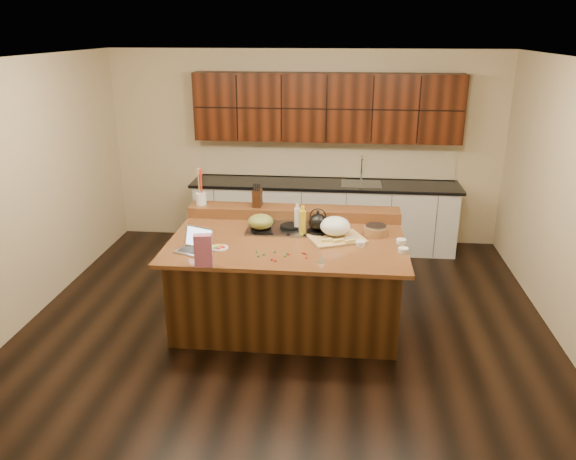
# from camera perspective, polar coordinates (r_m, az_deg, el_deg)

# --- Properties ---
(room) EXTENTS (5.52, 5.02, 2.72)m
(room) POSITION_cam_1_polar(r_m,az_deg,el_deg) (5.62, -0.05, 3.18)
(room) COLOR black
(room) RESTS_ON ground
(island) EXTENTS (2.40, 1.60, 0.92)m
(island) POSITION_cam_1_polar(r_m,az_deg,el_deg) (5.94, -0.05, -5.03)
(island) COLOR black
(island) RESTS_ON ground
(back_ledge) EXTENTS (2.40, 0.30, 0.12)m
(back_ledge) POSITION_cam_1_polar(r_m,az_deg,el_deg) (6.40, 0.58, 1.81)
(back_ledge) COLOR black
(back_ledge) RESTS_ON island
(cooktop) EXTENTS (0.92, 0.52, 0.05)m
(cooktop) POSITION_cam_1_polar(r_m,az_deg,el_deg) (6.03, 0.24, 0.23)
(cooktop) COLOR gray
(cooktop) RESTS_ON island
(back_counter) EXTENTS (3.70, 0.66, 2.40)m
(back_counter) POSITION_cam_1_polar(r_m,az_deg,el_deg) (7.84, 3.80, 5.21)
(back_counter) COLOR silver
(back_counter) RESTS_ON ground
(kettle) EXTENTS (0.23, 0.23, 0.18)m
(kettle) POSITION_cam_1_polar(r_m,az_deg,el_deg) (5.85, 3.04, 0.80)
(kettle) COLOR black
(kettle) RESTS_ON cooktop
(green_bowl) EXTENTS (0.29, 0.29, 0.15)m
(green_bowl) POSITION_cam_1_polar(r_m,az_deg,el_deg) (5.91, -2.78, 0.86)
(green_bowl) COLOR olive
(green_bowl) RESTS_ON cooktop
(laptop) EXTENTS (0.39, 0.35, 0.22)m
(laptop) POSITION_cam_1_polar(r_m,az_deg,el_deg) (5.52, -9.36, -1.49)
(laptop) COLOR #B7B7BC
(laptop) RESTS_ON island
(oil_bottle) EXTENTS (0.08, 0.08, 0.27)m
(oil_bottle) POSITION_cam_1_polar(r_m,az_deg,el_deg) (5.81, 1.50, 0.68)
(oil_bottle) COLOR gold
(oil_bottle) RESTS_ON island
(vinegar_bottle) EXTENTS (0.08, 0.08, 0.25)m
(vinegar_bottle) POSITION_cam_1_polar(r_m,az_deg,el_deg) (5.96, 0.94, 1.10)
(vinegar_bottle) COLOR silver
(vinegar_bottle) RESTS_ON island
(wooden_tray) EXTENTS (0.65, 0.57, 0.22)m
(wooden_tray) POSITION_cam_1_polar(r_m,az_deg,el_deg) (5.78, 4.84, 0.11)
(wooden_tray) COLOR tan
(wooden_tray) RESTS_ON island
(ramekin_a) EXTENTS (0.13, 0.13, 0.04)m
(ramekin_a) POSITION_cam_1_polar(r_m,az_deg,el_deg) (5.53, 11.64, -2.02)
(ramekin_a) COLOR white
(ramekin_a) RESTS_ON island
(ramekin_b) EXTENTS (0.11, 0.11, 0.04)m
(ramekin_b) POSITION_cam_1_polar(r_m,az_deg,el_deg) (5.63, 7.38, -1.35)
(ramekin_b) COLOR white
(ramekin_b) RESTS_ON island
(ramekin_c) EXTENTS (0.10, 0.10, 0.04)m
(ramekin_c) POSITION_cam_1_polar(r_m,az_deg,el_deg) (5.75, 11.42, -1.14)
(ramekin_c) COLOR white
(ramekin_c) RESTS_ON island
(strainer_bowl) EXTENTS (0.28, 0.28, 0.09)m
(strainer_bowl) POSITION_cam_1_polar(r_m,az_deg,el_deg) (5.92, 8.88, -0.11)
(strainer_bowl) COLOR #996B3F
(strainer_bowl) RESTS_ON island
(kitchen_timer) EXTENTS (0.10, 0.10, 0.07)m
(kitchen_timer) POSITION_cam_1_polar(r_m,az_deg,el_deg) (5.19, 3.39, -2.94)
(kitchen_timer) COLOR silver
(kitchen_timer) RESTS_ON island
(pink_bag) EXTENTS (0.18, 0.12, 0.30)m
(pink_bag) POSITION_cam_1_polar(r_m,az_deg,el_deg) (5.12, -8.63, -2.07)
(pink_bag) COLOR #B9577B
(pink_bag) RESTS_ON island
(candy_plate) EXTENTS (0.21, 0.21, 0.01)m
(candy_plate) POSITION_cam_1_polar(r_m,az_deg,el_deg) (5.56, -7.01, -1.81)
(candy_plate) COLOR white
(candy_plate) RESTS_ON island
(package_box) EXTENTS (0.12, 0.10, 0.14)m
(package_box) POSITION_cam_1_polar(r_m,az_deg,el_deg) (5.72, -8.60, -0.52)
(package_box) COLOR #BF8F43
(package_box) RESTS_ON island
(utensil_crock) EXTENTS (0.14, 0.14, 0.14)m
(utensil_crock) POSITION_cam_1_polar(r_m,az_deg,el_deg) (6.54, -8.81, 3.16)
(utensil_crock) COLOR white
(utensil_crock) RESTS_ON back_ledge
(knife_block) EXTENTS (0.10, 0.16, 0.19)m
(knife_block) POSITION_cam_1_polar(r_m,az_deg,el_deg) (6.40, -3.14, 3.26)
(knife_block) COLOR black
(knife_block) RESTS_ON back_ledge
(gumdrop_0) EXTENTS (0.02, 0.02, 0.02)m
(gumdrop_0) POSITION_cam_1_polar(r_m,az_deg,el_deg) (5.21, -1.26, -3.14)
(gumdrop_0) COLOR red
(gumdrop_0) RESTS_ON island
(gumdrop_1) EXTENTS (0.02, 0.02, 0.02)m
(gumdrop_1) POSITION_cam_1_polar(r_m,az_deg,el_deg) (5.42, -3.22, -2.21)
(gumdrop_1) COLOR #198C26
(gumdrop_1) RESTS_ON island
(gumdrop_2) EXTENTS (0.02, 0.02, 0.02)m
(gumdrop_2) POSITION_cam_1_polar(r_m,az_deg,el_deg) (5.23, -1.66, -3.02)
(gumdrop_2) COLOR red
(gumdrop_2) RESTS_ON island
(gumdrop_3) EXTENTS (0.02, 0.02, 0.02)m
(gumdrop_3) POSITION_cam_1_polar(r_m,az_deg,el_deg) (5.35, -2.50, -2.49)
(gumdrop_3) COLOR #198C26
(gumdrop_3) RESTS_ON island
(gumdrop_4) EXTENTS (0.02, 0.02, 0.02)m
(gumdrop_4) POSITION_cam_1_polar(r_m,az_deg,el_deg) (5.37, 1.75, -2.40)
(gumdrop_4) COLOR red
(gumdrop_4) RESTS_ON island
(gumdrop_5) EXTENTS (0.02, 0.02, 0.02)m
(gumdrop_5) POSITION_cam_1_polar(r_m,az_deg,el_deg) (5.41, -1.35, -2.24)
(gumdrop_5) COLOR #198C26
(gumdrop_5) RESTS_ON island
(gumdrop_6) EXTENTS (0.02, 0.02, 0.02)m
(gumdrop_6) POSITION_cam_1_polar(r_m,az_deg,el_deg) (5.39, 1.53, -2.33)
(gumdrop_6) COLOR red
(gumdrop_6) RESTS_ON island
(gumdrop_7) EXTENTS (0.02, 0.02, 0.02)m
(gumdrop_7) POSITION_cam_1_polar(r_m,az_deg,el_deg) (5.32, -3.06, -2.65)
(gumdrop_7) COLOR #198C26
(gumdrop_7) RESTS_ON island
(gumdrop_8) EXTENTS (0.02, 0.02, 0.02)m
(gumdrop_8) POSITION_cam_1_polar(r_m,az_deg,el_deg) (5.27, 1.87, -2.84)
(gumdrop_8) COLOR red
(gumdrop_8) RESTS_ON island
(gumdrop_9) EXTENTS (0.02, 0.02, 0.02)m
(gumdrop_9) POSITION_cam_1_polar(r_m,az_deg,el_deg) (5.31, -0.31, -2.65)
(gumdrop_9) COLOR #198C26
(gumdrop_9) RESTS_ON island
(gumdrop_10) EXTENTS (0.02, 0.02, 0.02)m
(gumdrop_10) POSITION_cam_1_polar(r_m,az_deg,el_deg) (5.35, 0.05, -2.49)
(gumdrop_10) COLOR red
(gumdrop_10) RESTS_ON island
(gumdrop_11) EXTENTS (0.02, 0.02, 0.02)m
(gumdrop_11) POSITION_cam_1_polar(r_m,az_deg,el_deg) (5.37, -0.08, -2.39)
(gumdrop_11) COLOR #198C26
(gumdrop_11) RESTS_ON island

